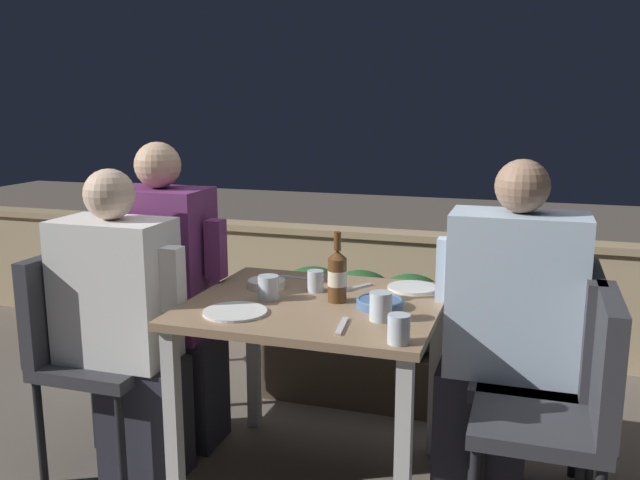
% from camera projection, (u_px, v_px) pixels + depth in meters
% --- Properties ---
extents(ground_plane, '(16.00, 16.00, 0.00)m').
position_uv_depth(ground_plane, '(315.00, 480.00, 2.65)').
color(ground_plane, '#665B51').
extents(parapet_wall, '(9.00, 0.18, 0.70)m').
position_uv_depth(parapet_wall, '(397.00, 289.00, 4.03)').
color(parapet_wall, tan).
rests_on(parapet_wall, ground_plane).
extents(dining_table, '(0.91, 0.81, 0.73)m').
position_uv_depth(dining_table, '(315.00, 328.00, 2.52)').
color(dining_table, '#937556').
rests_on(dining_table, ground_plane).
extents(planter_hedge, '(0.90, 0.47, 0.64)m').
position_uv_depth(planter_hedge, '(359.00, 327.00, 3.34)').
color(planter_hedge, brown).
rests_on(planter_hedge, ground_plane).
extents(chair_left_near, '(0.42, 0.42, 0.88)m').
position_uv_depth(chair_left_near, '(83.00, 338.00, 2.66)').
color(chair_left_near, '#333338').
rests_on(chair_left_near, ground_plane).
extents(person_white_polo, '(0.50, 0.26, 1.21)m').
position_uv_depth(person_white_polo, '(126.00, 327.00, 2.58)').
color(person_white_polo, '#282833').
rests_on(person_white_polo, ground_plane).
extents(chair_left_far, '(0.42, 0.42, 0.88)m').
position_uv_depth(chair_left_far, '(132.00, 315.00, 2.94)').
color(chair_left_far, '#333338').
rests_on(chair_left_far, ground_plane).
extents(person_purple_stripe, '(0.48, 0.26, 1.29)m').
position_uv_depth(person_purple_stripe, '(171.00, 295.00, 2.86)').
color(person_purple_stripe, '#282833').
rests_on(person_purple_stripe, ground_plane).
extents(chair_right_near, '(0.42, 0.42, 0.88)m').
position_uv_depth(chair_right_near, '(571.00, 399.00, 2.11)').
color(chair_right_near, '#333338').
rests_on(chair_right_near, ground_plane).
extents(chair_right_far, '(0.42, 0.42, 0.88)m').
position_uv_depth(chair_right_far, '(558.00, 360.00, 2.43)').
color(chair_right_far, '#333338').
rests_on(chair_right_far, ground_plane).
extents(person_blue_shirt, '(0.52, 0.26, 1.26)m').
position_uv_depth(person_blue_shirt, '(504.00, 332.00, 2.47)').
color(person_blue_shirt, '#282833').
rests_on(person_blue_shirt, ground_plane).
extents(beer_bottle, '(0.07, 0.07, 0.26)m').
position_uv_depth(beer_bottle, '(337.00, 275.00, 2.48)').
color(beer_bottle, brown).
rests_on(beer_bottle, dining_table).
extents(plate_0, '(0.20, 0.20, 0.01)m').
position_uv_depth(plate_0, '(412.00, 288.00, 2.67)').
color(plate_0, white).
rests_on(plate_0, dining_table).
extents(plate_1, '(0.23, 0.23, 0.01)m').
position_uv_depth(plate_1, '(235.00, 312.00, 2.36)').
color(plate_1, white).
rests_on(plate_1, dining_table).
extents(bowl_0, '(0.15, 0.15, 0.03)m').
position_uv_depth(bowl_0, '(267.00, 283.00, 2.68)').
color(bowl_0, silver).
rests_on(bowl_0, dining_table).
extents(bowl_1, '(0.17, 0.17, 0.03)m').
position_uv_depth(bowl_1, '(380.00, 303.00, 2.42)').
color(bowl_1, '#4C709E').
rests_on(bowl_1, dining_table).
extents(glass_cup_0, '(0.08, 0.08, 0.09)m').
position_uv_depth(glass_cup_0, '(268.00, 288.00, 2.52)').
color(glass_cup_0, silver).
rests_on(glass_cup_0, dining_table).
extents(glass_cup_1, '(0.08, 0.08, 0.10)m').
position_uv_depth(glass_cup_1, '(381.00, 306.00, 2.28)').
color(glass_cup_1, silver).
rests_on(glass_cup_1, dining_table).
extents(glass_cup_2, '(0.07, 0.07, 0.09)m').
position_uv_depth(glass_cup_2, '(399.00, 329.00, 2.06)').
color(glass_cup_2, silver).
rests_on(glass_cup_2, dining_table).
extents(glass_cup_3, '(0.06, 0.06, 0.08)m').
position_uv_depth(glass_cup_3, '(315.00, 281.00, 2.62)').
color(glass_cup_3, silver).
rests_on(glass_cup_3, dining_table).
extents(fork_0, '(0.11, 0.15, 0.01)m').
position_uv_depth(fork_0, '(355.00, 288.00, 2.67)').
color(fork_0, silver).
rests_on(fork_0, dining_table).
extents(fork_1, '(0.17, 0.04, 0.01)m').
position_uv_depth(fork_1, '(299.00, 278.00, 2.81)').
color(fork_1, silver).
rests_on(fork_1, dining_table).
extents(fork_2, '(0.04, 0.17, 0.01)m').
position_uv_depth(fork_2, '(342.00, 326.00, 2.21)').
color(fork_2, silver).
rests_on(fork_2, dining_table).
extents(potted_plant, '(0.37, 0.37, 0.81)m').
position_uv_depth(potted_plant, '(116.00, 281.00, 3.68)').
color(potted_plant, '#B2A899').
rests_on(potted_plant, ground_plane).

